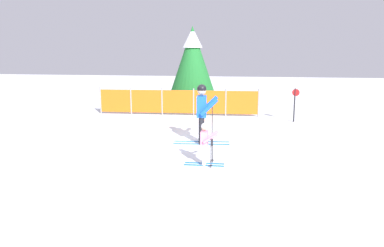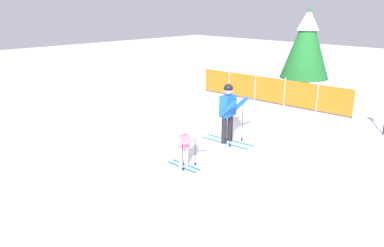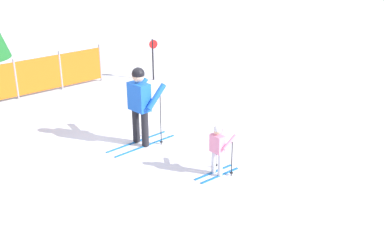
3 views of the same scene
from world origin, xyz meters
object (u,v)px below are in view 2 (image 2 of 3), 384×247
object	(u,v)px
skier_adult	(228,108)
conifer_far	(307,41)
safety_fence	(270,90)
skier_child	(184,144)

from	to	relation	value
skier_adult	conifer_far	xyz separation A→B (m)	(-1.41, 7.10, 1.36)
skier_adult	safety_fence	xyz separation A→B (m)	(-1.70, 4.84, -0.48)
skier_adult	skier_child	world-z (taller)	skier_adult
conifer_far	skier_child	bearing A→B (deg)	-79.27
conifer_far	safety_fence	bearing A→B (deg)	-97.43
skier_child	safety_fence	xyz separation A→B (m)	(-2.05, 7.01, -0.02)
safety_fence	conifer_far	world-z (taller)	conifer_far
skier_adult	skier_child	bearing A→B (deg)	-86.25
skier_adult	safety_fence	size ratio (longest dim) A/B	0.26
skier_adult	skier_child	distance (m)	2.25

